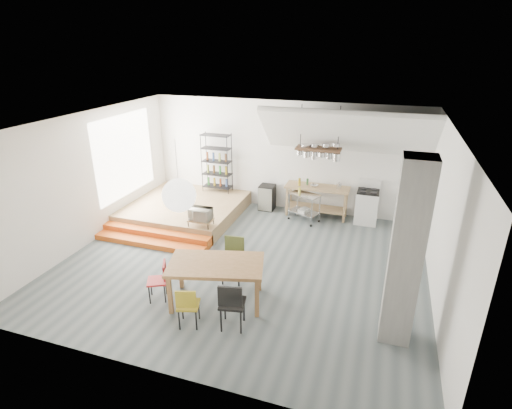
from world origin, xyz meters
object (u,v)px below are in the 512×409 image
(dining_table, at_px, (216,267))
(rolling_cart, at_px, (304,204))
(mini_fridge, at_px, (267,197))
(stove, at_px, (367,206))

(dining_table, relative_size, rolling_cart, 2.14)
(rolling_cart, height_order, mini_fridge, rolling_cart)
(stove, bearing_deg, dining_table, -117.87)
(stove, height_order, mini_fridge, stove)
(rolling_cart, bearing_deg, dining_table, -78.26)
(stove, bearing_deg, mini_fridge, 179.13)
(dining_table, relative_size, mini_fridge, 2.62)
(stove, relative_size, mini_fridge, 1.55)
(dining_table, xyz_separation_m, mini_fridge, (-0.41, 4.73, -0.38))
(dining_table, distance_m, rolling_cart, 4.32)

